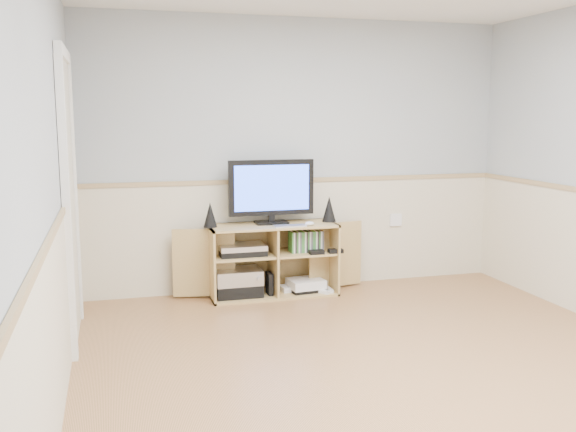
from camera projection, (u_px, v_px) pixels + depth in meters
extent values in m
cube|color=tan|center=(398.00, 378.00, 4.02)|extent=(4.00, 4.50, 0.02)
cube|color=#A9B3B7|center=(45.00, 188.00, 3.30)|extent=(0.02, 4.50, 2.50)
cube|color=#A9B3B7|center=(297.00, 155.00, 5.98)|extent=(4.00, 0.02, 2.50)
cube|color=beige|center=(298.00, 235.00, 6.08)|extent=(4.00, 0.01, 1.00)
cube|color=tan|center=(298.00, 180.00, 5.99)|extent=(4.00, 0.02, 0.04)
cube|color=beige|center=(69.00, 203.00, 4.58)|extent=(0.03, 0.82, 2.00)
cube|color=tan|center=(273.00, 294.00, 5.85)|extent=(1.14, 0.43, 0.02)
cube|color=tan|center=(273.00, 226.00, 5.75)|extent=(1.14, 0.43, 0.02)
cube|color=tan|center=(211.00, 264.00, 5.65)|extent=(0.02, 0.43, 0.65)
cube|color=tan|center=(332.00, 256.00, 5.95)|extent=(0.02, 0.43, 0.65)
cube|color=tan|center=(268.00, 255.00, 5.99)|extent=(1.14, 0.02, 0.65)
cube|color=tan|center=(273.00, 260.00, 5.80)|extent=(0.02, 0.41, 0.61)
cube|color=tan|center=(242.00, 256.00, 5.71)|extent=(0.54, 0.39, 0.02)
cube|color=tan|center=(303.00, 252.00, 5.86)|extent=(0.54, 0.39, 0.02)
cube|color=tan|center=(204.00, 263.00, 5.69)|extent=(0.55, 0.11, 0.61)
cube|color=tan|center=(335.00, 255.00, 6.01)|extent=(0.55, 0.11, 0.61)
cube|color=black|center=(271.00, 223.00, 5.79)|extent=(0.29, 0.18, 0.02)
cube|color=black|center=(271.00, 218.00, 5.79)|extent=(0.05, 0.04, 0.06)
cube|color=black|center=(271.00, 188.00, 5.74)|extent=(0.78, 0.05, 0.50)
cube|color=blue|center=(272.00, 188.00, 5.72)|extent=(0.68, 0.01, 0.41)
cone|color=black|center=(210.00, 215.00, 5.60)|extent=(0.12, 0.12, 0.22)
cone|color=black|center=(329.00, 209.00, 5.89)|extent=(0.13, 0.13, 0.23)
cube|color=silver|center=(290.00, 226.00, 5.64)|extent=(0.28, 0.11, 0.01)
ellipsoid|color=white|center=(310.00, 224.00, 5.69)|extent=(0.11, 0.10, 0.04)
cube|color=black|center=(238.00, 289.00, 5.75)|extent=(0.41, 0.31, 0.11)
cube|color=silver|center=(238.00, 276.00, 5.73)|extent=(0.41, 0.31, 0.13)
cube|color=black|center=(242.00, 252.00, 5.71)|extent=(0.41, 0.29, 0.05)
cube|color=silver|center=(242.00, 247.00, 5.70)|extent=(0.41, 0.29, 0.05)
cube|color=black|center=(269.00, 284.00, 5.77)|extent=(0.04, 0.14, 0.20)
cube|color=white|center=(292.00, 288.00, 5.92)|extent=(0.23, 0.18, 0.05)
cube|color=black|center=(306.00, 289.00, 5.90)|extent=(0.32, 0.27, 0.03)
cube|color=white|center=(306.00, 283.00, 5.90)|extent=(0.34, 0.29, 0.08)
cube|color=white|center=(329.00, 290.00, 5.88)|extent=(0.04, 0.14, 0.03)
cube|color=white|center=(322.00, 286.00, 6.03)|extent=(0.09, 0.15, 0.03)
cube|color=#3F8C3F|center=(306.00, 241.00, 5.83)|extent=(0.30, 0.13, 0.19)
cube|color=white|center=(395.00, 220.00, 6.31)|extent=(0.12, 0.03, 0.12)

